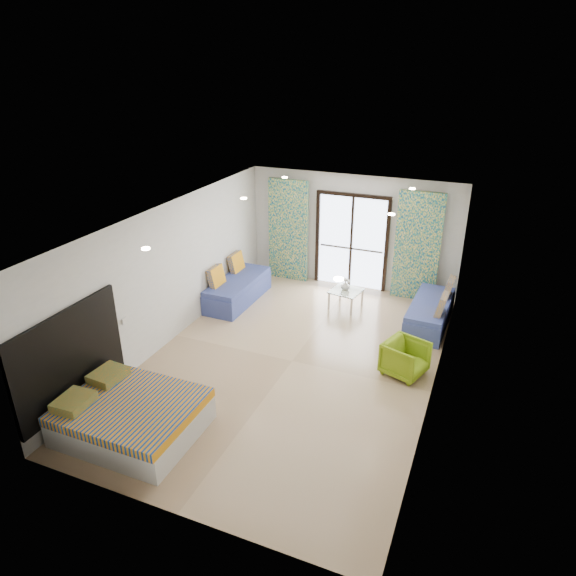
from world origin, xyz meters
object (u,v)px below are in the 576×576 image
at_px(coffee_table, 346,292).
at_px(armchair, 405,357).
at_px(daybed_left, 237,289).
at_px(daybed_right, 431,312).
at_px(bed, 131,416).

relative_size(coffee_table, armchair, 1.06).
bearing_deg(daybed_left, coffee_table, 14.84).
height_order(daybed_left, daybed_right, daybed_left).
xyz_separation_m(bed, daybed_right, (3.59, 5.09, 0.01)).
relative_size(daybed_right, coffee_table, 2.63).
height_order(bed, coffee_table, coffee_table).
distance_m(bed, daybed_right, 6.23).
xyz_separation_m(bed, armchair, (3.45, 3.07, 0.07)).
relative_size(bed, armchair, 2.79).
distance_m(daybed_right, coffee_table, 1.86).
distance_m(bed, armchair, 4.62).
relative_size(daybed_left, coffee_table, 2.69).
height_order(daybed_left, armchair, daybed_left).
relative_size(bed, daybed_right, 1.00).
bearing_deg(daybed_right, bed, -123.24).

